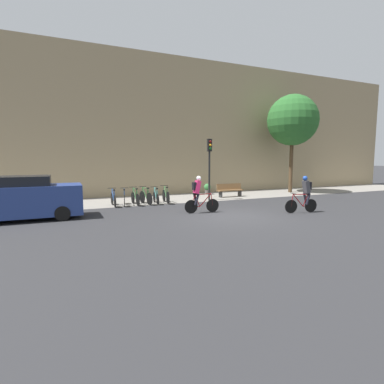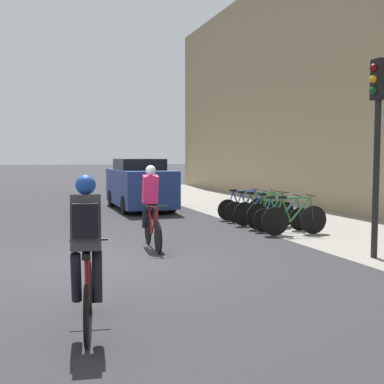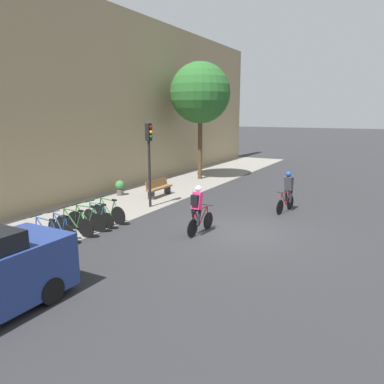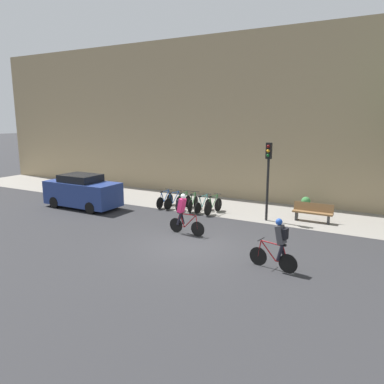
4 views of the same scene
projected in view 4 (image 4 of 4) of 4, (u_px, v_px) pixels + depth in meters
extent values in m
plane|color=#2B2B2D|center=(189.00, 246.00, 14.56)|extent=(200.00, 200.00, 0.00)
cube|color=gray|center=(250.00, 210.00, 20.35)|extent=(44.00, 4.50, 0.01)
cube|color=#9E8966|center=(268.00, 118.00, 21.58)|extent=(44.00, 0.60, 9.78)
cylinder|color=black|center=(198.00, 229.00, 15.71)|extent=(0.64, 0.07, 0.64)
cylinder|color=black|center=(176.00, 225.00, 16.29)|extent=(0.64, 0.07, 0.64)
cylinder|color=maroon|center=(190.00, 221.00, 15.85)|extent=(0.60, 0.07, 0.62)
cylinder|color=maroon|center=(182.00, 220.00, 16.07)|extent=(0.28, 0.06, 0.58)
cylinder|color=maroon|center=(188.00, 214.00, 15.86)|extent=(0.82, 0.09, 0.07)
cylinder|color=maroon|center=(180.00, 226.00, 16.17)|extent=(0.44, 0.06, 0.05)
cylinder|color=maroon|center=(178.00, 219.00, 16.18)|extent=(0.23, 0.04, 0.56)
cylinder|color=maroon|center=(197.00, 222.00, 15.68)|extent=(0.13, 0.04, 0.59)
cylinder|color=black|center=(196.00, 215.00, 15.64)|extent=(0.05, 0.46, 0.03)
cube|color=black|center=(180.00, 213.00, 16.07)|extent=(0.20, 0.09, 0.06)
cube|color=#E52866|center=(182.00, 205.00, 15.95)|extent=(0.34, 0.34, 0.63)
sphere|color=silver|center=(183.00, 196.00, 15.83)|extent=(0.23, 0.23, 0.22)
cylinder|color=black|center=(179.00, 219.00, 16.00)|extent=(0.28, 0.13, 0.56)
cylinder|color=black|center=(182.00, 218.00, 16.18)|extent=(0.25, 0.12, 0.56)
cube|color=black|center=(179.00, 204.00, 16.02)|extent=(0.15, 0.27, 0.36)
cylinder|color=black|center=(258.00, 256.00, 12.65)|extent=(0.63, 0.13, 0.64)
cylinder|color=black|center=(288.00, 264.00, 12.01)|extent=(0.63, 0.13, 0.64)
cylinder|color=maroon|center=(268.00, 251.00, 12.38)|extent=(0.58, 0.13, 0.62)
cylinder|color=maroon|center=(279.00, 254.00, 12.14)|extent=(0.28, 0.08, 0.58)
cylinder|color=maroon|center=(272.00, 243.00, 12.25)|extent=(0.79, 0.16, 0.07)
cylinder|color=maroon|center=(282.00, 262.00, 12.14)|extent=(0.43, 0.10, 0.05)
cylinder|color=maroon|center=(286.00, 255.00, 12.01)|extent=(0.23, 0.07, 0.56)
cylinder|color=maroon|center=(260.00, 248.00, 12.57)|extent=(0.13, 0.05, 0.59)
cylinder|color=black|center=(261.00, 239.00, 12.48)|extent=(0.10, 0.46, 0.03)
cube|color=black|center=(283.00, 245.00, 12.01)|extent=(0.21, 0.11, 0.06)
cube|color=#3D3D42|center=(281.00, 235.00, 12.01)|extent=(0.37, 0.37, 0.63)
sphere|color=#1E47AD|center=(279.00, 222.00, 11.97)|extent=(0.25, 0.25, 0.22)
cylinder|color=black|center=(283.00, 251.00, 12.17)|extent=(0.29, 0.15, 0.56)
cylinder|color=black|center=(280.00, 253.00, 12.00)|extent=(0.25, 0.15, 0.56)
cube|color=black|center=(285.00, 234.00, 11.91)|extent=(0.18, 0.28, 0.36)
cylinder|color=black|center=(170.00, 200.00, 21.35)|extent=(0.04, 0.65, 0.65)
cylinder|color=black|center=(160.00, 203.00, 20.48)|extent=(0.04, 0.65, 0.65)
cylinder|color=#1E478C|center=(166.00, 196.00, 21.00)|extent=(0.04, 0.56, 0.62)
cylinder|color=#1E478C|center=(163.00, 197.00, 20.68)|extent=(0.04, 0.26, 0.58)
cylinder|color=#1E478C|center=(165.00, 191.00, 20.84)|extent=(0.04, 0.75, 0.07)
cylinder|color=#1E478C|center=(162.00, 202.00, 20.65)|extent=(0.03, 0.41, 0.05)
cylinder|color=#1E478C|center=(161.00, 198.00, 20.50)|extent=(0.03, 0.21, 0.56)
cylinder|color=#1E478C|center=(169.00, 195.00, 21.25)|extent=(0.04, 0.12, 0.58)
cylinder|color=black|center=(169.00, 189.00, 21.15)|extent=(0.46, 0.03, 0.03)
cube|color=black|center=(162.00, 192.00, 20.52)|extent=(0.08, 0.20, 0.06)
cylinder|color=black|center=(180.00, 201.00, 20.99)|extent=(0.15, 0.62, 0.62)
cylinder|color=black|center=(168.00, 204.00, 20.27)|extent=(0.15, 0.62, 0.62)
cylinder|color=#1E478C|center=(176.00, 197.00, 20.69)|extent=(0.14, 0.53, 0.62)
cylinder|color=#1E478C|center=(171.00, 198.00, 20.43)|extent=(0.09, 0.25, 0.58)
cylinder|color=#1E478C|center=(174.00, 192.00, 20.56)|extent=(0.17, 0.71, 0.07)
cylinder|color=#1E478C|center=(170.00, 204.00, 20.41)|extent=(0.10, 0.39, 0.05)
cylinder|color=#1E478C|center=(169.00, 199.00, 20.28)|extent=(0.07, 0.21, 0.56)
cylinder|color=#1E478C|center=(179.00, 196.00, 20.91)|extent=(0.06, 0.12, 0.58)
cylinder|color=black|center=(179.00, 190.00, 20.81)|extent=(0.46, 0.11, 0.03)
cube|color=black|center=(170.00, 193.00, 20.28)|extent=(0.12, 0.21, 0.06)
cylinder|color=black|center=(188.00, 201.00, 20.80)|extent=(0.06, 0.68, 0.68)
cylinder|color=black|center=(179.00, 205.00, 19.88)|extent=(0.06, 0.68, 0.68)
cylinder|color=#2D6B33|center=(185.00, 198.00, 20.43)|extent=(0.06, 0.58, 0.62)
cylinder|color=#2D6B33|center=(181.00, 199.00, 20.09)|extent=(0.05, 0.27, 0.58)
cylinder|color=#2D6B33|center=(184.00, 193.00, 20.27)|extent=(0.07, 0.78, 0.07)
cylinder|color=#2D6B33|center=(181.00, 205.00, 20.06)|extent=(0.05, 0.42, 0.05)
cylinder|color=#2D6B33|center=(180.00, 200.00, 19.91)|extent=(0.04, 0.22, 0.56)
cylinder|color=#2D6B33|center=(187.00, 196.00, 20.71)|extent=(0.04, 0.12, 0.59)
cylinder|color=black|center=(187.00, 191.00, 20.60)|extent=(0.46, 0.05, 0.03)
cube|color=black|center=(180.00, 194.00, 19.93)|extent=(0.09, 0.20, 0.06)
cylinder|color=black|center=(196.00, 202.00, 20.50)|extent=(0.16, 0.69, 0.70)
cylinder|color=black|center=(190.00, 206.00, 19.61)|extent=(0.16, 0.69, 0.70)
cylinder|color=#2D6B33|center=(194.00, 199.00, 20.14)|extent=(0.14, 0.53, 0.62)
cylinder|color=#2D6B33|center=(192.00, 200.00, 19.81)|extent=(0.08, 0.25, 0.58)
cylinder|color=#2D6B33|center=(193.00, 194.00, 19.99)|extent=(0.17, 0.71, 0.07)
cylinder|color=#2D6B33|center=(191.00, 206.00, 19.79)|extent=(0.10, 0.38, 0.05)
cylinder|color=#2D6B33|center=(191.00, 201.00, 19.63)|extent=(0.07, 0.21, 0.56)
cylinder|color=#2D6B33|center=(196.00, 197.00, 20.41)|extent=(0.06, 0.12, 0.58)
cylinder|color=black|center=(195.00, 192.00, 20.31)|extent=(0.46, 0.11, 0.03)
cube|color=black|center=(191.00, 195.00, 19.65)|extent=(0.12, 0.21, 0.06)
cylinder|color=black|center=(208.00, 205.00, 20.19)|extent=(0.09, 0.61, 0.61)
cylinder|color=black|center=(198.00, 208.00, 19.37)|extent=(0.09, 0.61, 0.61)
cylinder|color=teal|center=(205.00, 201.00, 19.85)|extent=(0.09, 0.56, 0.62)
cylinder|color=teal|center=(201.00, 202.00, 19.55)|extent=(0.06, 0.26, 0.58)
cylinder|color=teal|center=(204.00, 196.00, 19.71)|extent=(0.11, 0.75, 0.07)
cylinder|color=teal|center=(200.00, 208.00, 19.53)|extent=(0.07, 0.41, 0.05)
cylinder|color=teal|center=(199.00, 203.00, 19.39)|extent=(0.05, 0.21, 0.56)
cylinder|color=teal|center=(208.00, 199.00, 20.10)|extent=(0.05, 0.12, 0.58)
cylinder|color=black|center=(207.00, 194.00, 20.00)|extent=(0.46, 0.07, 0.03)
cube|color=black|center=(200.00, 197.00, 19.40)|extent=(0.10, 0.21, 0.06)
cylinder|color=black|center=(218.00, 205.00, 19.90)|extent=(0.10, 0.71, 0.71)
cylinder|color=black|center=(208.00, 209.00, 19.07)|extent=(0.10, 0.71, 0.71)
cylinder|color=#2D6B33|center=(215.00, 201.00, 19.56)|extent=(0.09, 0.56, 0.62)
cylinder|color=#2D6B33|center=(211.00, 203.00, 19.26)|extent=(0.06, 0.27, 0.58)
cylinder|color=#2D6B33|center=(214.00, 196.00, 19.41)|extent=(0.11, 0.76, 0.07)
cylinder|color=#2D6B33|center=(210.00, 208.00, 19.23)|extent=(0.07, 0.41, 0.05)
cylinder|color=#2D6B33|center=(209.00, 203.00, 19.09)|extent=(0.05, 0.22, 0.56)
cylinder|color=#2D6B33|center=(218.00, 200.00, 19.81)|extent=(0.05, 0.12, 0.59)
cylinder|color=black|center=(218.00, 194.00, 19.71)|extent=(0.46, 0.07, 0.03)
cube|color=black|center=(210.00, 197.00, 19.10)|extent=(0.10, 0.21, 0.06)
cylinder|color=black|center=(268.00, 182.00, 17.86)|extent=(0.12, 0.12, 3.77)
cube|color=black|center=(269.00, 151.00, 17.57)|extent=(0.26, 0.20, 0.76)
sphere|color=#590C0C|center=(268.00, 146.00, 17.42)|extent=(0.15, 0.15, 0.15)
sphere|color=orange|center=(268.00, 151.00, 17.46)|extent=(0.15, 0.15, 0.15)
sphere|color=#0C4719|center=(268.00, 155.00, 17.50)|extent=(0.15, 0.15, 0.15)
cube|color=brown|center=(313.00, 213.00, 17.90)|extent=(1.87, 0.40, 0.08)
cube|color=brown|center=(314.00, 207.00, 18.00)|extent=(1.87, 0.12, 0.40)
cube|color=#2D2D2D|center=(297.00, 215.00, 18.30)|extent=(0.08, 0.36, 0.45)
cube|color=#2D2D2D|center=(329.00, 219.00, 17.59)|extent=(0.08, 0.36, 0.45)
cube|color=navy|center=(83.00, 193.00, 20.66)|extent=(4.30, 1.78, 1.27)
cube|color=black|center=(80.00, 178.00, 20.55)|extent=(2.06, 1.57, 0.40)
cylinder|color=black|center=(91.00, 208.00, 19.43)|extent=(0.62, 0.20, 0.62)
cylinder|color=black|center=(112.00, 202.00, 20.83)|extent=(0.62, 0.20, 0.62)
cylinder|color=black|center=(55.00, 202.00, 20.69)|extent=(0.62, 0.20, 0.62)
cylinder|color=black|center=(77.00, 197.00, 22.10)|extent=(0.62, 0.20, 0.62)
cylinder|color=#56514C|center=(305.00, 208.00, 20.00)|extent=(0.36, 0.36, 0.32)
sphere|color=#387A3D|center=(306.00, 201.00, 19.92)|extent=(0.48, 0.48, 0.48)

